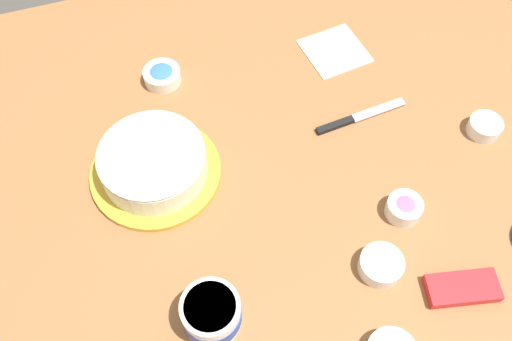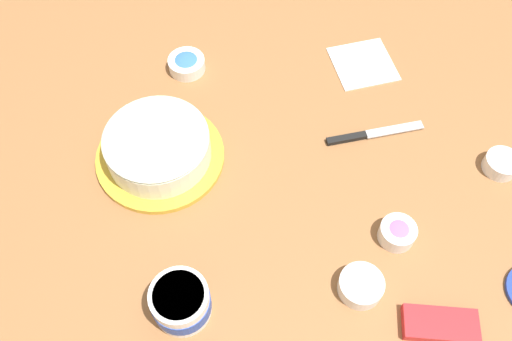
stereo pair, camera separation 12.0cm
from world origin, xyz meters
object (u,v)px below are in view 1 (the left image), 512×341
Objects in this scene: paper_napkin at (335,50)px; frosting_tub at (211,313)px; frosted_cake at (153,163)px; sprinkle_bowl_pink at (404,208)px; sprinkle_bowl_green at (381,265)px; sprinkle_bowl_orange at (484,126)px; spreading_knife at (353,119)px; sprinkle_bowl_blue at (162,75)px; candy_box_lower at (462,288)px.

frosting_tub is at bearing -130.69° from paper_napkin.
frosted_cake reaches higher than sprinkle_bowl_pink.
frosted_cake is 0.36m from frosting_tub.
sprinkle_bowl_orange is (0.38, 0.24, -0.00)m from sprinkle_bowl_green.
sprinkle_bowl_blue is at bearing 146.40° from spreading_knife.
frosting_tub is 1.48× the size of sprinkle_bowl_orange.
spreading_knife is 3.06× the size of sprinkle_bowl_orange.
candy_box_lower is (0.51, -0.46, -0.03)m from frosted_cake.
spreading_knife is (0.48, -0.00, -0.04)m from frosted_cake.
candy_box_lower is (-0.25, -0.33, -0.01)m from sprinkle_bowl_orange.
frosted_cake is at bearing 170.42° from sprinkle_bowl_orange.
spreading_knife is 1.67× the size of candy_box_lower.
sprinkle_bowl_pink is at bearing 11.93° from frosting_tub.
frosting_tub is 1.50× the size of sprinkle_bowl_pink.
sprinkle_bowl_green reaches higher than candy_box_lower.
sprinkle_bowl_pink is 0.20m from candy_box_lower.
sprinkle_bowl_orange is at bearing -9.58° from frosted_cake.
frosting_tub is 1.24× the size of sprinkle_bowl_blue.
candy_box_lower is at bearing -11.50° from frosting_tub.
sprinkle_bowl_blue reaches higher than paper_napkin.
frosted_cake is 2.06× the size of candy_box_lower.
sprinkle_bowl_orange is at bearing -24.44° from spreading_knife.
frosting_tub is at bearing -94.56° from sprinkle_bowl_blue.
frosting_tub is 0.63m from sprinkle_bowl_blue.
sprinkle_bowl_blue is 0.45m from paper_napkin.
spreading_knife is 0.38m from sprinkle_bowl_green.
sprinkle_bowl_orange is at bearing 26.13° from sprinkle_bowl_pink.
frosted_cake reaches higher than spreading_knife.
frosted_cake is 0.55m from sprinkle_bowl_pink.
spreading_knife is 0.26m from sprinkle_bowl_pink.
frosting_tub is 0.77m from paper_napkin.
frosting_tub is at bearing -162.38° from sprinkle_bowl_orange.
frosting_tub is at bearing -168.07° from sprinkle_bowl_pink.
sprinkle_bowl_blue is at bearing 85.44° from frosting_tub.
sprinkle_bowl_green reaches higher than spreading_knife.
candy_box_lower is (0.03, -0.19, -0.01)m from sprinkle_bowl_pink.
sprinkle_bowl_pink is 0.49m from paper_napkin.
frosting_tub is 0.35m from sprinkle_bowl_green.
frosting_tub reaches higher than sprinkle_bowl_blue.
sprinkle_bowl_pink is 0.51× the size of paper_napkin.
candy_box_lower reaches higher than paper_napkin.
sprinkle_bowl_orange is at bearing 17.62° from frosting_tub.
sprinkle_bowl_green is at bearing -0.96° from frosting_tub.
sprinkle_bowl_pink reaches higher than sprinkle_bowl_orange.
sprinkle_bowl_pink is (0.45, 0.10, -0.02)m from frosting_tub.
sprinkle_bowl_orange is at bearing -30.06° from sprinkle_bowl_blue.
frosted_cake reaches higher than sprinkle_bowl_blue.
frosted_cake is at bearing 150.57° from candy_box_lower.
sprinkle_bowl_pink is at bearing -95.56° from paper_napkin.
spreading_knife is at bearing 106.41° from candy_box_lower.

